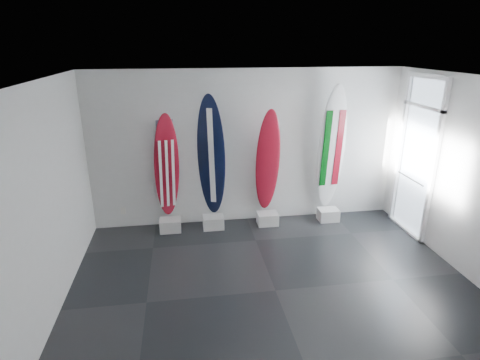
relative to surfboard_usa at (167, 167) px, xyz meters
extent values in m
plane|color=black|center=(1.55, -2.28, -1.26)|extent=(6.00, 6.00, 0.00)
plane|color=white|center=(1.55, -2.28, 1.74)|extent=(6.00, 6.00, 0.00)
plane|color=silver|center=(1.55, 0.22, 0.24)|extent=(6.00, 0.00, 6.00)
plane|color=silver|center=(1.55, -4.78, 0.24)|extent=(6.00, 0.00, 6.00)
plane|color=silver|center=(-1.45, -2.28, 0.24)|extent=(0.00, 5.00, 5.00)
cube|color=silver|center=(0.00, -0.10, -1.14)|extent=(0.40, 0.30, 0.24)
ellipsoid|color=maroon|center=(0.00, 0.00, 0.00)|extent=(0.53, 0.44, 2.05)
cube|color=silver|center=(0.83, -0.10, -1.14)|extent=(0.40, 0.30, 0.24)
ellipsoid|color=black|center=(0.83, 0.00, 0.16)|extent=(0.59, 0.43, 2.36)
cube|color=silver|center=(1.91, -0.10, -1.14)|extent=(0.40, 0.30, 0.24)
ellipsoid|color=maroon|center=(1.91, 0.00, 0.01)|extent=(0.49, 0.41, 2.08)
cube|color=silver|center=(3.17, -0.10, -1.14)|extent=(0.40, 0.30, 0.24)
ellipsoid|color=white|center=(3.17, 0.00, 0.22)|extent=(0.58, 0.30, 2.49)
cube|color=silver|center=(-0.90, 0.20, -0.91)|extent=(0.09, 0.02, 0.13)
camera|label=1|loc=(0.31, -6.97, 2.18)|focal=29.10mm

